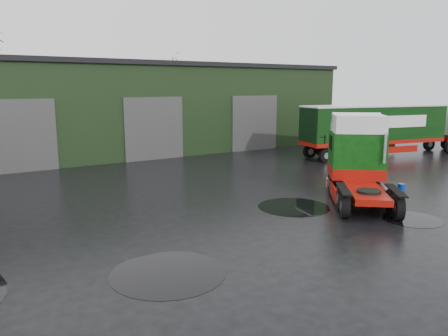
# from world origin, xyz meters

# --- Properties ---
(ground) EXTENTS (100.00, 100.00, 0.00)m
(ground) POSITION_xyz_m (0.00, 0.00, 0.00)
(ground) COLOR black
(warehouse) EXTENTS (32.40, 12.40, 6.30)m
(warehouse) POSITION_xyz_m (2.00, 20.00, 3.16)
(warehouse) COLOR black
(warehouse) RESTS_ON ground
(hero_tractor) EXTENTS (5.50, 5.92, 3.54)m
(hero_tractor) POSITION_xyz_m (4.50, -0.65, 1.77)
(hero_tractor) COLOR #0A3E0B
(hero_tractor) RESTS_ON ground
(lorry_right) EXTENTS (13.46, 4.99, 3.49)m
(lorry_right) POSITION_xyz_m (14.89, 7.17, 1.74)
(lorry_right) COLOR white
(lorry_right) RESTS_ON ground
(wash_bucket) EXTENTS (0.42, 0.42, 0.32)m
(wash_bucket) POSITION_xyz_m (7.88, -0.09, 0.16)
(wash_bucket) COLOR #072B9F
(wash_bucket) RESTS_ON ground
(tree_back_b) EXTENTS (4.40, 4.40, 7.50)m
(tree_back_b) POSITION_xyz_m (10.00, 30.00, 3.75)
(tree_back_b) COLOR black
(tree_back_b) RESTS_ON ground
(puddle_0) EXTENTS (2.96, 2.96, 0.01)m
(puddle_0) POSITION_xyz_m (-4.87, -2.45, 0.00)
(puddle_0) COLOR black
(puddle_0) RESTS_ON ground
(puddle_1) EXTENTS (2.82, 2.82, 0.01)m
(puddle_1) POSITION_xyz_m (1.98, 0.52, 0.00)
(puddle_1) COLOR black
(puddle_1) RESTS_ON ground
(puddle_3) EXTENTS (2.09, 2.09, 0.01)m
(puddle_3) POSITION_xyz_m (4.45, -2.98, 0.00)
(puddle_3) COLOR black
(puddle_3) RESTS_ON ground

